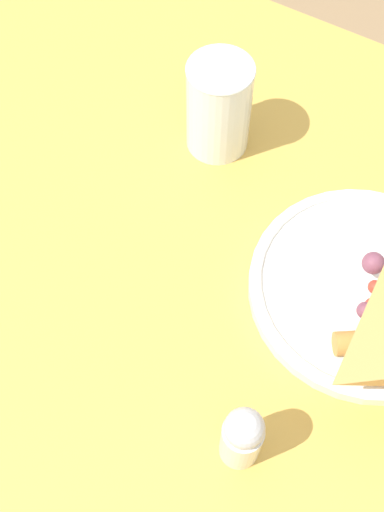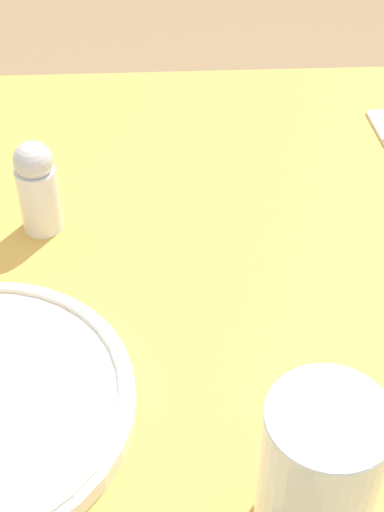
% 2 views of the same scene
% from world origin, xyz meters
% --- Properties ---
extents(dining_table, '(0.96, 0.85, 0.73)m').
position_xyz_m(dining_table, '(0.00, 0.00, 0.62)').
color(dining_table, gold).
rests_on(dining_table, ground_plane).
extents(milk_glass, '(0.08, 0.08, 0.12)m').
position_xyz_m(milk_glass, '(-0.09, 0.16, 0.79)').
color(milk_glass, white).
rests_on(milk_glass, dining_table).
extents(salt_shaker, '(0.04, 0.04, 0.09)m').
position_xyz_m(salt_shaker, '(0.11, -0.14, 0.78)').
color(salt_shaker, silver).
rests_on(salt_shaker, dining_table).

